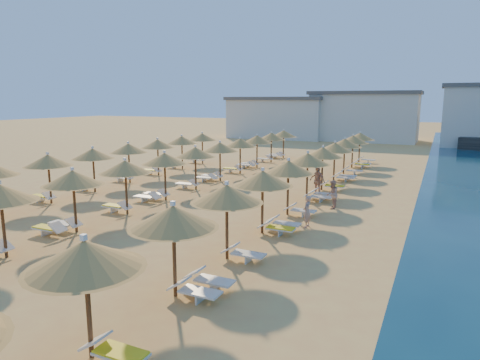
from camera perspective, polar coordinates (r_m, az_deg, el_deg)
The scene contains 9 objects.
ground at distance 22.63m, azimuth -5.09°, elevation -4.87°, with size 220.00×220.00×0.00m, color tan.
hotel_blocks at distance 65.69m, azimuth 18.50°, elevation 8.06°, with size 46.79×10.41×8.10m.
parasol_row_east at distance 24.21m, azimuth 7.83°, elevation 2.18°, with size 2.78×41.95×3.05m.
parasol_row_west at distance 27.55m, azimuth -7.90°, elevation 3.20°, with size 2.78×41.95×3.05m.
parasol_row_inland at distance 31.00m, azimuth -16.75°, elevation 3.67°, with size 2.78×27.71×3.05m.
loungers at distance 26.69m, azimuth -4.40°, elevation -1.70°, with size 16.58×39.77×0.66m.
beachgoer_c at distance 27.69m, azimuth 10.25°, elevation -0.13°, with size 1.10×0.46×1.88m, color tan.
beachgoer_b at distance 24.53m, azimuth 12.19°, elevation -1.91°, with size 0.78×0.61×1.61m, color tan.
beachgoer_a at distance 20.77m, azimuth 8.91°, elevation -4.16°, with size 0.56×0.37×1.55m, color tan.
Camera 1 is at (11.07, -18.79, 6.03)m, focal length 32.00 mm.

